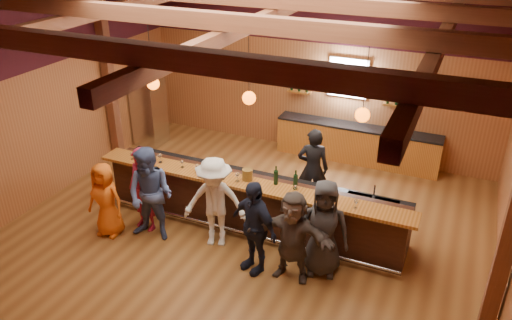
# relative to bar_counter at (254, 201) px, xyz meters

# --- Properties ---
(room) EXTENTS (9.04, 9.00, 4.52)m
(room) POSITION_rel_bar_counter_xyz_m (-0.02, -0.09, 2.69)
(room) COLOR brown
(room) RESTS_ON ground
(bar_counter) EXTENTS (6.30, 1.07, 1.11)m
(bar_counter) POSITION_rel_bar_counter_xyz_m (0.00, 0.00, 0.00)
(bar_counter) COLOR black
(bar_counter) RESTS_ON ground
(back_bar_cabinet) EXTENTS (4.00, 0.52, 0.95)m
(back_bar_cabinet) POSITION_rel_bar_counter_xyz_m (1.18, 3.57, -0.05)
(back_bar_cabinet) COLOR #92501A
(back_bar_cabinet) RESTS_ON ground
(window) EXTENTS (0.95, 0.09, 0.95)m
(window) POSITION_rel_bar_counter_xyz_m (0.78, 3.80, 1.53)
(window) COLOR silver
(window) RESTS_ON room
(framed_pictures) EXTENTS (5.35, 0.05, 0.45)m
(framed_pictures) POSITION_rel_bar_counter_xyz_m (1.65, 3.79, 1.58)
(framed_pictures) COLOR black
(framed_pictures) RESTS_ON room
(wine_shelves) EXTENTS (3.00, 0.18, 0.30)m
(wine_shelves) POSITION_rel_bar_counter_xyz_m (0.78, 3.73, 1.10)
(wine_shelves) COLOR #92501A
(wine_shelves) RESTS_ON room
(pendant_lights) EXTENTS (4.24, 0.24, 1.37)m
(pendant_lights) POSITION_rel_bar_counter_xyz_m (-0.02, -0.15, 2.19)
(pendant_lights) COLOR black
(pendant_lights) RESTS_ON room
(stainless_fridge) EXTENTS (0.70, 0.70, 1.80)m
(stainless_fridge) POSITION_rel_bar_counter_xyz_m (-4.12, 2.45, 0.38)
(stainless_fridge) COLOR silver
(stainless_fridge) RESTS_ON ground
(customer_orange) EXTENTS (0.76, 0.52, 1.50)m
(customer_orange) POSITION_rel_bar_counter_xyz_m (-2.42, -1.43, 0.23)
(customer_orange) COLOR orange
(customer_orange) RESTS_ON ground
(customer_redvest) EXTENTS (0.67, 0.48, 1.71)m
(customer_redvest) POSITION_rel_bar_counter_xyz_m (-1.89, -0.98, 0.33)
(customer_redvest) COLOR #9B1C3D
(customer_redvest) RESTS_ON ground
(customer_denim) EXTENTS (0.96, 0.78, 1.86)m
(customer_denim) POSITION_rel_bar_counter_xyz_m (-1.55, -1.20, 0.41)
(customer_denim) COLOR #445488
(customer_denim) RESTS_ON ground
(customer_white) EXTENTS (1.29, 0.97, 1.78)m
(customer_white) POSITION_rel_bar_counter_xyz_m (-0.37, -0.89, 0.37)
(customer_white) COLOR white
(customer_white) RESTS_ON ground
(customer_navy) EXTENTS (1.10, 0.80, 1.73)m
(customer_navy) POSITION_rel_bar_counter_xyz_m (0.58, -1.28, 0.34)
(customer_navy) COLOR #1A1F34
(customer_navy) RESTS_ON ground
(customer_brown) EXTENTS (1.54, 0.52, 1.65)m
(customer_brown) POSITION_rel_bar_counter_xyz_m (1.25, -1.21, 0.30)
(customer_brown) COLOR #4F443F
(customer_brown) RESTS_ON ground
(customer_dark) EXTENTS (0.98, 0.76, 1.76)m
(customer_dark) POSITION_rel_bar_counter_xyz_m (1.67, -0.87, 0.36)
(customer_dark) COLOR #2C2B2E
(customer_dark) RESTS_ON ground
(bartender) EXTENTS (0.73, 0.58, 1.78)m
(bartender) POSITION_rel_bar_counter_xyz_m (0.84, 1.09, 0.37)
(bartender) COLOR black
(bartender) RESTS_ON ground
(ice_bucket) EXTENTS (0.20, 0.20, 0.22)m
(ice_bucket) POSITION_rel_bar_counter_xyz_m (-0.02, -0.23, 0.70)
(ice_bucket) COLOR brown
(ice_bucket) RESTS_ON bar_counter
(bottle_a) EXTENTS (0.08, 0.08, 0.37)m
(bottle_a) POSITION_rel_bar_counter_xyz_m (0.52, -0.17, 0.73)
(bottle_a) COLOR black
(bottle_a) RESTS_ON bar_counter
(bottle_b) EXTENTS (0.08, 0.08, 0.38)m
(bottle_b) POSITION_rel_bar_counter_xyz_m (0.91, -0.19, 0.74)
(bottle_b) COLOR black
(bottle_b) RESTS_ON bar_counter
(glass_a) EXTENTS (0.07, 0.07, 0.16)m
(glass_a) POSITION_rel_bar_counter_xyz_m (-2.53, -0.39, 0.70)
(glass_a) COLOR silver
(glass_a) RESTS_ON bar_counter
(glass_b) EXTENTS (0.09, 0.09, 0.20)m
(glass_b) POSITION_rel_bar_counter_xyz_m (-1.92, -0.29, 0.73)
(glass_b) COLOR silver
(glass_b) RESTS_ON bar_counter
(glass_c) EXTENTS (0.07, 0.07, 0.16)m
(glass_c) POSITION_rel_bar_counter_xyz_m (-1.40, -0.30, 0.71)
(glass_c) COLOR silver
(glass_c) RESTS_ON bar_counter
(glass_d) EXTENTS (0.09, 0.09, 0.19)m
(glass_d) POSITION_rel_bar_counter_xyz_m (-1.02, -0.37, 0.73)
(glass_d) COLOR silver
(glass_d) RESTS_ON bar_counter
(glass_e) EXTENTS (0.08, 0.08, 0.19)m
(glass_e) POSITION_rel_bar_counter_xyz_m (-0.17, -0.37, 0.72)
(glass_e) COLOR silver
(glass_e) RESTS_ON bar_counter
(glass_f) EXTENTS (0.08, 0.08, 0.17)m
(glass_f) POSITION_rel_bar_counter_xyz_m (0.97, -0.35, 0.71)
(glass_f) COLOR silver
(glass_f) RESTS_ON bar_counter
(glass_g) EXTENTS (0.07, 0.07, 0.16)m
(glass_g) POSITION_rel_bar_counter_xyz_m (1.43, -0.34, 0.70)
(glass_g) COLOR silver
(glass_g) RESTS_ON bar_counter
(glass_h) EXTENTS (0.08, 0.08, 0.18)m
(glass_h) POSITION_rel_bar_counter_xyz_m (2.08, -0.40, 0.72)
(glass_h) COLOR silver
(glass_h) RESTS_ON bar_counter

